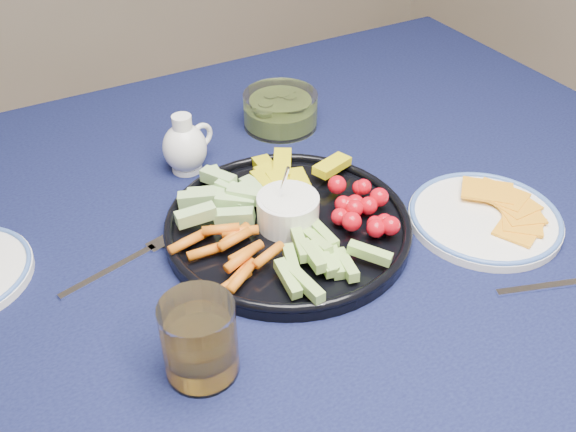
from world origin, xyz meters
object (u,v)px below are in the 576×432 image
dining_table (208,285)px  crudite_platter (286,221)px  creamer_pitcher (185,147)px  cheese_plate (485,216)px  juice_tumbler (200,343)px  pickle_bowl (280,111)px

dining_table → crudite_platter: (0.11, -0.04, 0.11)m
creamer_pitcher → cheese_plate: bearing=-46.2°
cheese_plate → creamer_pitcher: bearing=133.8°
dining_table → cheese_plate: (0.38, -0.16, 0.10)m
dining_table → juice_tumbler: bearing=-113.0°
crudite_platter → cheese_plate: (0.27, -0.12, -0.01)m
dining_table → cheese_plate: 0.42m
juice_tumbler → creamer_pitcher: bearing=70.5°
juice_tumbler → dining_table: bearing=67.0°
juice_tumbler → pickle_bowl: bearing=52.5°
creamer_pitcher → juice_tumbler: bearing=-109.5°
pickle_bowl → cheese_plate: size_ratio=0.60×
dining_table → juice_tumbler: 0.26m
dining_table → juice_tumbler: juice_tumbler is taller
pickle_bowl → cheese_plate: (0.13, -0.40, -0.02)m
crudite_platter → pickle_bowl: (0.14, 0.28, 0.01)m
creamer_pitcher → cheese_plate: (0.33, -0.34, -0.03)m
dining_table → cheese_plate: size_ratio=7.50×
crudite_platter → pickle_bowl: size_ratio=2.64×
juice_tumbler → crudite_platter: bearing=40.0°
dining_table → pickle_bowl: size_ratio=12.45×
crudite_platter → dining_table: bearing=160.3°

